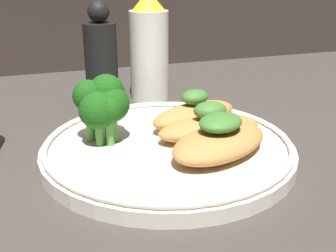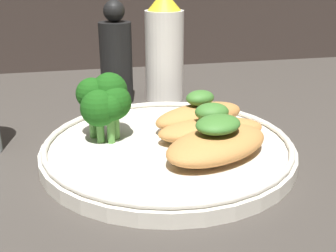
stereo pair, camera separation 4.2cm
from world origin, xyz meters
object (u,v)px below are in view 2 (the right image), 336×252
plate (168,148)px  sauce_bottle (164,49)px  broccoli_bunch (105,101)px  pepper_grinder (116,58)px

plate → sauce_bottle: (3.87, 19.86, 6.39)cm
plate → sauce_bottle: 21.22cm
plate → broccoli_bunch: broccoli_bunch is taller
broccoli_bunch → pepper_grinder: size_ratio=0.49×
plate → pepper_grinder: bearing=98.7°
broccoli_bunch → pepper_grinder: (2.94, 17.05, 0.78)cm
plate → pepper_grinder: size_ratio=1.82×
plate → broccoli_bunch: bearing=154.8°
sauce_bottle → pepper_grinder: (-6.91, 0.00, -1.04)cm
broccoli_bunch → pepper_grinder: pepper_grinder is taller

